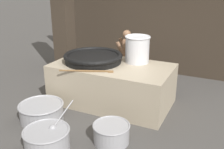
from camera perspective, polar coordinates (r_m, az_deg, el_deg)
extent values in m
plane|color=#474442|center=(6.79, 0.00, -6.00)|extent=(60.00, 60.00, 0.00)
cube|color=#382D23|center=(8.85, 8.43, 14.81)|extent=(6.08, 0.24, 4.40)
cube|color=#382D23|center=(8.43, -10.72, 14.42)|extent=(0.52, 0.52, 4.40)
cube|color=tan|center=(6.58, 0.00, -2.06)|extent=(2.91, 1.61, 1.01)
cylinder|color=black|center=(6.63, -4.12, 3.43)|extent=(1.43, 1.43, 0.16)
torus|color=black|center=(6.61, -4.14, 4.11)|extent=(1.48, 1.48, 0.11)
cylinder|color=silver|center=(6.57, 5.53, 5.41)|extent=(0.59, 0.59, 0.65)
torus|color=silver|center=(6.49, 5.63, 8.16)|extent=(0.64, 0.64, 0.04)
cylinder|color=brown|center=(5.96, -5.64, 0.79)|extent=(1.16, 0.51, 0.04)
cube|color=brown|center=(5.90, -0.28, 0.62)|extent=(0.15, 0.14, 0.02)
cylinder|color=brown|center=(7.54, 2.98, 0.10)|extent=(0.12, 0.12, 0.82)
cylinder|color=brown|center=(7.71, 3.17, 0.55)|extent=(0.12, 0.12, 0.82)
cube|color=#722D4C|center=(7.57, 3.10, 1.48)|extent=(0.25, 0.29, 0.53)
cube|color=brown|center=(7.41, 3.18, 5.50)|extent=(0.28, 0.52, 0.60)
cylinder|color=brown|center=(7.19, 2.10, 5.03)|extent=(0.35, 0.18, 0.56)
cylinder|color=brown|center=(7.67, 2.67, 5.99)|extent=(0.35, 0.18, 0.56)
sphere|color=brown|center=(7.32, 3.24, 8.75)|extent=(0.23, 0.23, 0.23)
cylinder|color=#9E9EA3|center=(5.11, -13.96, -13.67)|extent=(0.82, 0.82, 0.40)
torus|color=#9E9EA3|center=(5.01, -14.15, -11.77)|extent=(0.86, 0.86, 0.04)
cylinder|color=tan|center=(5.06, -14.04, -12.83)|extent=(0.72, 0.72, 0.10)
sphere|color=#9E9EA3|center=(5.09, -12.82, -11.38)|extent=(0.15, 0.15, 0.15)
cylinder|color=#9E9EA3|center=(5.14, -10.62, -8.44)|extent=(0.15, 0.54, 0.40)
cylinder|color=#9E9EA3|center=(6.13, -15.08, -7.91)|extent=(0.96, 0.96, 0.37)
torus|color=#9E9EA3|center=(6.04, -15.23, -6.37)|extent=(1.00, 1.00, 0.05)
cylinder|color=#6B9347|center=(6.09, -15.15, -7.22)|extent=(0.84, 0.84, 0.09)
cylinder|color=#9E9EA3|center=(5.18, -0.15, -12.72)|extent=(0.69, 0.69, 0.36)
torus|color=#9E9EA3|center=(5.09, -0.15, -11.01)|extent=(0.73, 0.73, 0.03)
cylinder|color=orange|center=(5.14, -0.15, -11.96)|extent=(0.61, 0.61, 0.09)
cylinder|color=orange|center=(5.13, 2.25, -11.18)|extent=(0.06, 0.06, 0.04)
cylinder|color=orange|center=(5.12, -2.06, -11.35)|extent=(0.04, 0.03, 0.03)
cylinder|color=orange|center=(5.06, 2.46, -11.65)|extent=(0.05, 0.05, 0.04)
cylinder|color=orange|center=(5.15, -0.03, -11.10)|extent=(0.06, 0.05, 0.03)
cylinder|color=orange|center=(4.91, -0.59, -12.80)|extent=(0.03, 0.04, 0.03)
cylinder|color=orange|center=(4.97, -1.79, -12.30)|extent=(0.04, 0.04, 0.04)
cylinder|color=orange|center=(5.11, -2.36, -11.42)|extent=(0.05, 0.05, 0.03)
cylinder|color=orange|center=(5.12, -0.19, -11.33)|extent=(0.04, 0.06, 0.03)
cylinder|color=orange|center=(5.14, 0.35, -11.12)|extent=(0.06, 0.05, 0.04)
cylinder|color=orange|center=(5.00, -1.24, -12.14)|extent=(0.03, 0.04, 0.03)
cylinder|color=orange|center=(5.00, 0.07, -12.06)|extent=(0.06, 0.07, 0.04)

